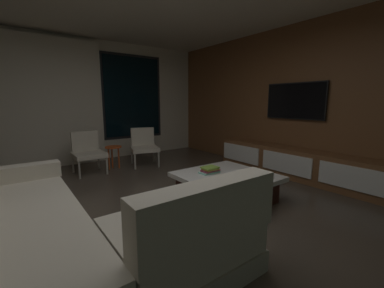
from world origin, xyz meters
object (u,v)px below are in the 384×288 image
Objects in this scene: accent_chair_near_window at (144,145)px; side_stool at (113,151)px; coffee_table at (226,187)px; accent_chair_by_curtain at (88,150)px; mounted_tv at (295,101)px; book_stack_on_coffee_table at (210,170)px; media_console at (295,164)px; sectional_couch at (63,234)px.

side_stool is at bearing 175.93° from accent_chair_near_window.
accent_chair_by_curtain is (-1.16, 2.54, 0.25)m from coffee_table.
accent_chair_near_window is at bearing 130.06° from mounted_tv.
side_stool is (-0.56, 2.31, -0.03)m from book_stack_on_coffee_table.
accent_chair_by_curtain is 3.94m from mounted_tv.
book_stack_on_coffee_table is at bearing -92.31° from accent_chair_near_window.
coffee_table is 1.03× the size of mounted_tv.
accent_chair_by_curtain is at bearing 142.24° from mounted_tv.
mounted_tv is (0.18, 0.20, 1.10)m from media_console.
mounted_tv reaches higher than coffee_table.
side_stool is 0.15× the size of media_console.
mounted_tv is (3.92, 0.43, 1.06)m from sectional_couch.
accent_chair_near_window reaches higher than media_console.
sectional_couch is at bearing -173.33° from coffee_table.
media_console is at bearing -46.63° from side_stool.
side_stool is 0.41× the size of mounted_tv.
mounted_tv is at bearing -0.11° from book_stack_on_coffee_table.
side_stool is at bearing 103.54° from book_stack_on_coffee_table.
sectional_couch is 3.37m from accent_chair_near_window.
accent_chair_near_window is 0.25× the size of media_console.
media_console reaches higher than coffee_table.
coffee_table is 2.47m from accent_chair_near_window.
book_stack_on_coffee_table is at bearing -66.21° from accent_chair_by_curtain.
sectional_couch is 5.43× the size of side_stool.
media_console is (2.85, -2.54, -0.18)m from accent_chair_by_curtain.
sectional_couch is 2.06m from coffee_table.
sectional_couch is 4.08m from mounted_tv.
book_stack_on_coffee_table is 0.09× the size of media_console.
media_console is at bearing -0.22° from coffee_table.
sectional_couch is 3.06m from side_stool.
accent_chair_by_curtain reaches higher than book_stack_on_coffee_table.
side_stool is (-0.65, 0.05, -0.06)m from accent_chair_near_window.
accent_chair_near_window is at bearing 124.98° from media_console.
book_stack_on_coffee_table is at bearing -76.46° from side_stool.
accent_chair_near_window is (2.01, 2.70, 0.14)m from sectional_couch.
coffee_table is at bearing -74.74° from side_stool.
sectional_couch is at bearing -176.43° from media_console.
media_console is at bearing -6.36° from book_stack_on_coffee_table.
side_stool is (0.48, -0.04, -0.06)m from accent_chair_by_curtain.
mounted_tv is at bearing -42.17° from side_stool.
coffee_table is 1.69m from media_console.
book_stack_on_coffee_table is (1.92, 0.44, 0.11)m from sectional_couch.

